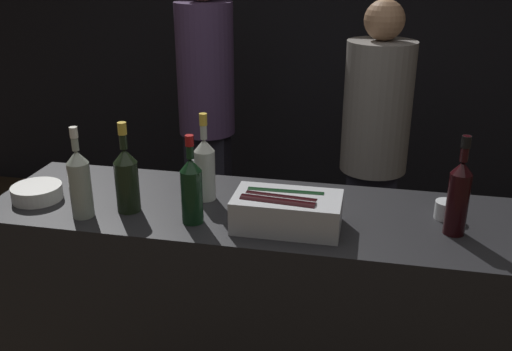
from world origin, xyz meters
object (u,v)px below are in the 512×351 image
Objects in this scene: candle_votive at (446,210)px; champagne_bottle at (127,177)px; white_wine_bottle at (80,182)px; bowl_white at (37,192)px; red_wine_bottle_burgundy at (192,188)px; red_wine_bottle_black_foil at (459,195)px; person_in_hoodie at (206,104)px; wine_glass at (193,166)px; rose_wine_bottle at (205,167)px; person_blond_tee at (375,140)px; ice_bin_with_bottles at (285,210)px.

champagne_bottle is (-1.12, -0.17, 0.10)m from candle_votive.
white_wine_bottle reaches higher than candle_votive.
red_wine_bottle_burgundy reaches higher than bowl_white.
person_in_hoodie reaches higher than red_wine_bottle_black_foil.
rose_wine_bottle is (0.07, -0.08, 0.03)m from wine_glass.
rose_wine_bottle is at bearing 93.42° from red_wine_bottle_burgundy.
rose_wine_bottle is at bearing -141.75° from person_in_hoodie.
red_wine_bottle_burgundy reaches higher than wine_glass.
champagne_bottle is (-0.24, -0.16, -0.00)m from rose_wine_bottle.
person_in_hoodie is (-0.41, 1.55, -0.13)m from red_wine_bottle_burgundy.
white_wine_bottle is at bearing -148.64° from rose_wine_bottle.
bowl_white is at bearing 174.38° from red_wine_bottle_burgundy.
person_blond_tee is at bearing 102.01° from red_wine_bottle_black_foil.
red_wine_bottle_black_foil is at bearing 6.22° from red_wine_bottle_burgundy.
person_in_hoodie is at bearing 90.36° from white_wine_bottle.
bowl_white is 0.56× the size of champagne_bottle.
candle_votive reaches higher than bowl_white.
wine_glass is at bearing 54.04° from champagne_bottle.
ice_bin_with_bottles is at bearing -161.24° from candle_votive.
person_blond_tee is (1.01, 1.40, -0.23)m from white_wine_bottle.
ice_bin_with_bottles is 0.48m from wine_glass.
rose_wine_bottle is 1.34m from person_blond_tee.
person_in_hoodie is at bearing 133.58° from candle_votive.
wine_glass is 0.07× the size of person_in_hoodie.
red_wine_bottle_black_foil is 0.90m from rose_wine_bottle.
person_in_hoodie is at bearing 81.16° from bowl_white.
ice_bin_with_bottles is 2.76× the size of wine_glass.
candle_votive is 0.05× the size of person_blond_tee.
champagne_bottle is 1.52m from person_in_hoodie.
rose_wine_bottle is 0.29m from champagne_bottle.
wine_glass is 1.31m from person_in_hoodie.
ice_bin_with_bottles is 0.72m from white_wine_bottle.
rose_wine_bottle reaches higher than champagne_bottle.
ice_bin_with_bottles is at bearing 4.79° from white_wine_bottle.
ice_bin_with_bottles is 1.94× the size of bowl_white.
bowl_white is 1.53m from red_wine_bottle_black_foil.
bowl_white is at bearing -167.65° from rose_wine_bottle.
champagne_bottle reaches higher than red_wine_bottle_burgundy.
person_blond_tee reaches higher than ice_bin_with_bottles.
wine_glass is 1.30m from person_blond_tee.
rose_wine_bottle is at bearing 173.40° from red_wine_bottle_black_foil.
bowl_white is 0.55× the size of red_wine_bottle_black_foil.
ice_bin_with_bottles is at bearing -172.81° from red_wine_bottle_black_foil.
ice_bin_with_bottles reaches higher than candle_votive.
champagne_bottle is at bearing 178.03° from person_blond_tee.
candle_votive is 0.90m from red_wine_bottle_burgundy.
red_wine_bottle_black_foil is 0.89m from red_wine_bottle_burgundy.
red_wine_bottle_burgundy is 0.19× the size of person_blond_tee.
candle_votive is 0.88m from rose_wine_bottle.
person_blond_tee is (0.63, 1.16, -0.23)m from rose_wine_bottle.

